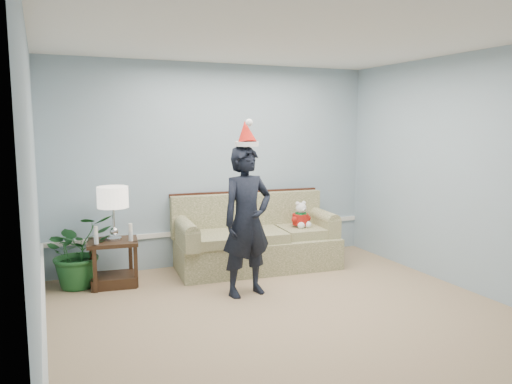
{
  "coord_description": "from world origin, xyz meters",
  "views": [
    {
      "loc": [
        -2.19,
        -3.9,
        1.9
      ],
      "look_at": [
        0.17,
        1.55,
        1.09
      ],
      "focal_mm": 35.0,
      "sensor_mm": 36.0,
      "label": 1
    }
  ],
  "objects": [
    {
      "name": "room_shell",
      "position": [
        0.0,
        0.0,
        1.35
      ],
      "size": [
        4.54,
        5.04,
        2.74
      ],
      "color": "tan",
      "rests_on": "ground"
    },
    {
      "name": "wainscot_trim",
      "position": [
        -1.18,
        1.18,
        0.45
      ],
      "size": [
        4.49,
        4.99,
        0.06
      ],
      "color": "white",
      "rests_on": "room_shell"
    },
    {
      "name": "sofa",
      "position": [
        0.38,
        2.06,
        0.35
      ],
      "size": [
        2.18,
        1.08,
        0.99
      ],
      "rotation": [
        0.0,
        0.0,
        -0.09
      ],
      "color": "#4C5729",
      "rests_on": "room_shell"
    },
    {
      "name": "side_table",
      "position": [
        -1.47,
        2.01,
        0.21
      ],
      "size": [
        0.62,
        0.54,
        0.55
      ],
      "rotation": [
        0.0,
        0.0,
        -0.13
      ],
      "color": "#3A2215",
      "rests_on": "room_shell"
    },
    {
      "name": "table_lamp",
      "position": [
        -1.45,
        1.99,
        1.03
      ],
      "size": [
        0.36,
        0.36,
        0.64
      ],
      "color": "silver",
      "rests_on": "side_table"
    },
    {
      "name": "candle_pair",
      "position": [
        -1.47,
        1.9,
        0.64
      ],
      "size": [
        0.44,
        0.05,
        0.2
      ],
      "color": "silver",
      "rests_on": "side_table"
    },
    {
      "name": "houseplant",
      "position": [
        -1.85,
        2.13,
        0.43
      ],
      "size": [
        0.97,
        0.91,
        0.86
      ],
      "primitive_type": "imported",
      "rotation": [
        0.0,
        0.0,
        0.37
      ],
      "color": "#1C5123",
      "rests_on": "room_shell"
    },
    {
      "name": "man",
      "position": [
        -0.14,
        1.1,
        0.83
      ],
      "size": [
        0.67,
        0.5,
        1.67
      ],
      "primitive_type": "imported",
      "rotation": [
        0.0,
        0.0,
        0.17
      ],
      "color": "black",
      "rests_on": "room_shell"
    },
    {
      "name": "santa_hat",
      "position": [
        -0.14,
        1.12,
        1.79
      ],
      "size": [
        0.26,
        0.29,
        0.3
      ],
      "rotation": [
        0.0,
        0.0,
        -0.01
      ],
      "color": "white",
      "rests_on": "man"
    },
    {
      "name": "teddy_bear",
      "position": [
        0.99,
        1.92,
        0.65
      ],
      "size": [
        0.25,
        0.26,
        0.36
      ],
      "rotation": [
        0.0,
        0.0,
        0.13
      ],
      "color": "white",
      "rests_on": "sofa"
    }
  ]
}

